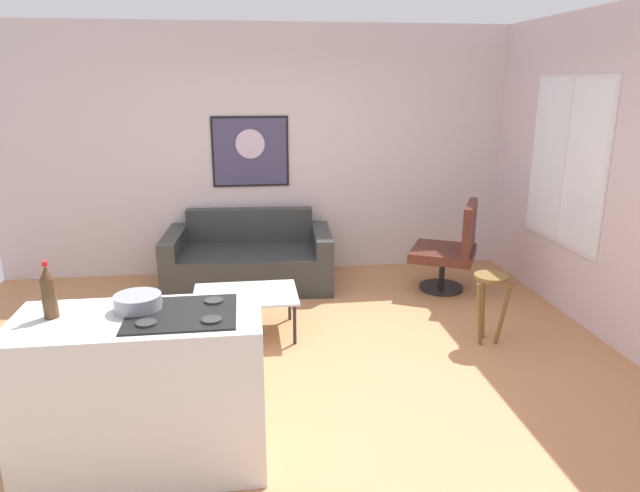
% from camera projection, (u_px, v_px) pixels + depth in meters
% --- Properties ---
extents(ground, '(6.40, 6.40, 0.04)m').
position_uv_depth(ground, '(307.00, 362.00, 4.67)').
color(ground, '#BC7E4F').
extents(back_wall, '(6.40, 0.05, 2.80)m').
position_uv_depth(back_wall, '(283.00, 152.00, 6.59)').
color(back_wall, beige).
rests_on(back_wall, ground).
extents(right_wall, '(0.05, 6.40, 2.80)m').
position_uv_depth(right_wall, '(608.00, 176.00, 4.90)').
color(right_wall, beige).
rests_on(right_wall, ground).
extents(couch, '(1.84, 1.06, 0.78)m').
position_uv_depth(couch, '(249.00, 261.00, 6.35)').
color(couch, '#2D312F').
rests_on(couch, ground).
extents(coffee_table, '(0.91, 0.63, 0.38)m').
position_uv_depth(coffee_table, '(245.00, 296.00, 5.07)').
color(coffee_table, silver).
rests_on(coffee_table, ground).
extents(armchair, '(0.88, 0.89, 0.97)m').
position_uv_depth(armchair, '(452.00, 249.00, 6.11)').
color(armchair, black).
rests_on(armchair, ground).
extents(bar_stool, '(0.33, 0.33, 0.61)m').
position_uv_depth(bar_stool, '(490.00, 292.00, 4.87)').
color(bar_stool, brown).
rests_on(bar_stool, ground).
extents(kitchen_counter, '(1.36, 0.64, 0.96)m').
position_uv_depth(kitchen_counter, '(144.00, 392.00, 3.29)').
color(kitchen_counter, silver).
rests_on(kitchen_counter, ground).
extents(soda_bottle, '(0.08, 0.08, 0.32)m').
position_uv_depth(soda_bottle, '(49.00, 292.00, 3.12)').
color(soda_bottle, '#53361E').
rests_on(soda_bottle, kitchen_counter).
extents(mixing_bowl, '(0.27, 0.27, 0.09)m').
position_uv_depth(mixing_bowl, '(138.00, 303.00, 3.24)').
color(mixing_bowl, gray).
rests_on(mixing_bowl, kitchen_counter).
extents(wall_painting, '(0.86, 0.03, 0.79)m').
position_uv_depth(wall_painting, '(250.00, 152.00, 6.50)').
color(wall_painting, black).
extents(window, '(0.03, 1.31, 1.60)m').
position_uv_depth(window, '(566.00, 162.00, 5.46)').
color(window, silver).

